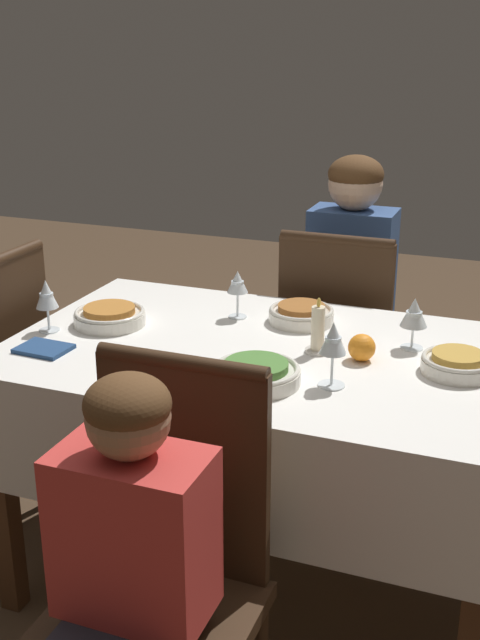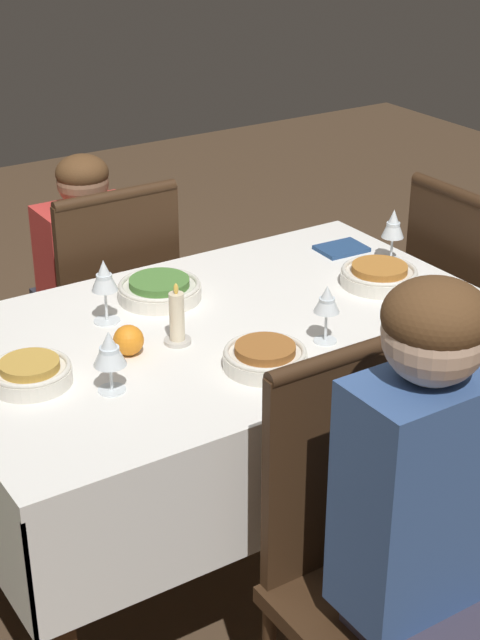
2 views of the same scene
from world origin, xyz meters
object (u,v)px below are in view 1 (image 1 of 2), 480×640
(chair_north, at_px, (340,348))
(wine_glass_north, at_px, (238,284))
(chair_south, at_px, (162,568))
(orange_fruit, at_px, (362,348))
(bowl_east, at_px, (458,363))
(candle_centerpiece, at_px, (318,332))
(dining_table, at_px, (264,383))
(bowl_west, at_px, (110,316))
(bowl_north, at_px, (301,314))
(wine_glass_west, at_px, (46,296))
(wine_glass_east, at_px, (414,314))
(bowl_south, at_px, (256,373))
(person_adult_denim, at_px, (353,294))
(napkin_red_folded, at_px, (44,349))
(person_child_red, at_px, (121,606))
(wine_glass_south, at_px, (333,341))

(chair_north, distance_m, wine_glass_north, 0.63)
(chair_south, xyz_separation_m, orange_fruit, (0.26, 0.69, 0.28))
(bowl_east, relative_size, candle_centerpiece, 1.18)
(dining_table, bearing_deg, bowl_west, 178.20)
(bowl_north, xyz_separation_m, candle_centerpiece, (0.11, -0.22, 0.03))
(bowl_north, bearing_deg, bowl_east, -24.46)
(wine_glass_west, bearing_deg, candle_centerpiece, 8.78)
(chair_north, xyz_separation_m, wine_glass_west, (-0.69, -0.78, 0.36))
(orange_fruit, bearing_deg, dining_table, -177.36)
(wine_glass_east, distance_m, wine_glass_west, 1.05)
(bowl_north, bearing_deg, wine_glass_north, -172.12)
(bowl_north, bearing_deg, wine_glass_east, -14.94)
(bowl_south, bearing_deg, bowl_north, 93.02)
(person_adult_denim, bearing_deg, bowl_west, 56.34)
(wine_glass_west, bearing_deg, napkin_red_folded, -61.79)
(chair_north, bearing_deg, bowl_north, 87.37)
(person_child_red, relative_size, bowl_north, 5.16)
(chair_south, distance_m, person_adult_denim, 1.53)
(person_adult_denim, relative_size, wine_glass_east, 8.13)
(chair_north, xyz_separation_m, wine_glass_east, (0.33, -0.53, 0.35))
(bowl_north, height_order, bowl_south, same)
(person_child_red, relative_size, orange_fruit, 13.76)
(wine_glass_west, bearing_deg, wine_glass_north, 33.14)
(bowl_east, bearing_deg, bowl_west, -179.83)
(dining_table, distance_m, bowl_north, 0.28)
(wine_glass_north, bearing_deg, person_child_red, -80.69)
(chair_north, bearing_deg, orange_fruit, 107.94)
(bowl_north, relative_size, wine_glass_east, 1.34)
(bowl_west, height_order, candle_centerpiece, candle_centerpiece)
(dining_table, xyz_separation_m, wine_glass_north, (-0.16, 0.21, 0.21))
(napkin_red_folded, bearing_deg, chair_south, -37.89)
(chair_north, distance_m, wine_glass_south, 0.95)
(person_adult_denim, relative_size, wine_glass_north, 8.05)
(person_adult_denim, xyz_separation_m, orange_fruit, (0.22, -0.83, 0.13))
(napkin_red_folded, bearing_deg, wine_glass_east, 22.02)
(wine_glass_north, bearing_deg, wine_glass_south, -44.12)
(chair_north, xyz_separation_m, bowl_west, (-0.55, -0.67, 0.27))
(wine_glass_north, height_order, napkin_red_folded, wine_glass_north)
(wine_glass_north, bearing_deg, napkin_red_folded, -131.77)
(candle_centerpiece, bearing_deg, bowl_south, -109.08)
(dining_table, xyz_separation_m, orange_fruit, (0.27, 0.01, 0.14))
(wine_glass_north, bearing_deg, chair_north, 65.25)
(bowl_east, bearing_deg, bowl_north, 155.54)
(bowl_south, distance_m, napkin_red_folded, 0.62)
(chair_north, bearing_deg, bowl_west, 50.44)
(wine_glass_west, bearing_deg, wine_glass_east, 13.46)
(bowl_west, bearing_deg, bowl_east, 0.17)
(bowl_west, bearing_deg, orange_fruit, -0.24)
(chair_north, xyz_separation_m, wine_glass_south, (0.18, -0.86, 0.37))
(person_adult_denim, height_order, candle_centerpiece, person_adult_denim)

